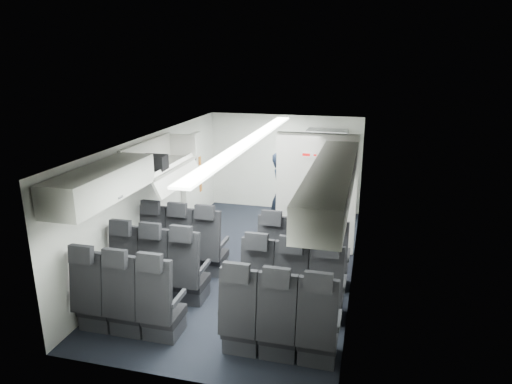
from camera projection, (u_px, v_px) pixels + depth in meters
The scene contains 14 objects.
cabin_shell at pixel (250, 200), 7.45m from camera, with size 3.41×6.01×2.16m.
seat_row_front at pixel (241, 254), 7.17m from camera, with size 3.33×0.56×1.24m.
seat_row_mid at pixel (223, 280), 6.33m from camera, with size 3.33×0.56×1.24m.
seat_row_rear at pixel (200, 315), 5.50m from camera, with size 3.33×0.56×1.24m.
overhead_bin_left_rear at pixel (101, 184), 5.72m from camera, with size 0.53×1.80×0.40m.
overhead_bin_left_front_open at pixel (160, 162), 7.39m from camera, with size 0.64×1.70×0.72m.
overhead_bin_right_rear at pixel (325, 201), 5.06m from camera, with size 0.53×1.80×0.40m.
overhead_bin_right_front at pixel (337, 165), 6.68m from camera, with size 0.53×1.70×0.40m.
bulkhead_partition at pixel (316, 194), 7.98m from camera, with size 1.40×0.15×2.13m.
galley_unit at pixel (325, 174), 9.80m from camera, with size 0.85×0.52×1.90m.
boarding_door at pixel (192, 180), 9.33m from camera, with size 0.12×1.27×1.86m.
flight_attendant at pixel (281, 195), 8.71m from camera, with size 0.61×0.40×1.67m, color black.
carry_on_bag at pixel (154, 162), 7.05m from camera, with size 0.38×0.26×0.23m, color black.
papers at pixel (291, 188), 8.57m from camera, with size 0.20×0.02×0.14m, color white.
Camera 1 is at (1.85, -6.85, 3.42)m, focal length 32.00 mm.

